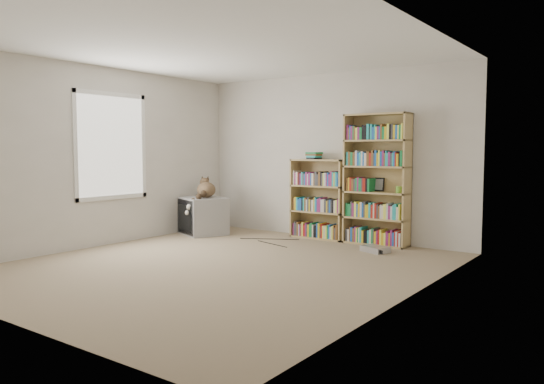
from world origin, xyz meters
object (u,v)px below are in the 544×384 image
Objects in this scene: dvd_player at (375,249)px; crt_tv at (204,216)px; bookcase_tall at (377,183)px; cat at (204,192)px; bookcase_short at (320,202)px.

crt_tv is at bearing -155.84° from dvd_player.
crt_tv is 2.81m from bookcase_tall.
crt_tv reaches higher than dvd_player.
crt_tv is 2.54× the size of dvd_player.
cat is 2.74m from bookcase_tall.
dvd_player is (0.23, -0.53, -0.84)m from bookcase_tall.
crt_tv is 2.89m from dvd_player.
cat is at bearing -155.40° from dvd_player.
dvd_player is (2.87, 0.22, -0.25)m from crt_tv.
bookcase_tall is 1.00m from bookcase_short.
bookcase_tall is 1.54× the size of bookcase_short.
bookcase_tall reaches higher than bookcase_short.
bookcase_short is at bearing 175.42° from dvd_player.
cat is at bearing -15.25° from crt_tv.
crt_tv is 0.39m from cat.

